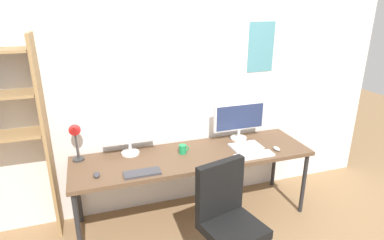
# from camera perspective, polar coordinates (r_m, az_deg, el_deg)

# --- Properties ---
(wall_back) EXTENTS (4.80, 0.11, 2.60)m
(wall_back) POSITION_cam_1_polar(r_m,az_deg,el_deg) (3.45, -1.93, 5.30)
(wall_back) COLOR silver
(wall_back) RESTS_ON ground_plane
(desk) EXTENTS (2.40, 0.68, 0.74)m
(desk) POSITION_cam_1_polar(r_m,az_deg,el_deg) (3.29, 0.28, -6.82)
(desk) COLOR brown
(desk) RESTS_ON ground_plane
(office_chair) EXTENTS (0.54, 0.54, 0.99)m
(office_chair) POSITION_cam_1_polar(r_m,az_deg,el_deg) (2.83, 6.39, -19.02)
(office_chair) COLOR #2D2D33
(office_chair) RESTS_ON ground_plane
(monitor_left) EXTENTS (0.52, 0.18, 0.46)m
(monitor_left) POSITION_cam_1_polar(r_m,az_deg,el_deg) (3.23, -11.07, -1.74)
(monitor_left) COLOR silver
(monitor_left) RESTS_ON desk
(monitor_right) EXTENTS (0.59, 0.18, 0.41)m
(monitor_right) POSITION_cam_1_polar(r_m,az_deg,el_deg) (3.57, 8.35, 0.18)
(monitor_right) COLOR silver
(monitor_right) RESTS_ON desk
(desk_lamp) EXTENTS (0.11, 0.15, 0.41)m
(desk_lamp) POSITION_cam_1_polar(r_m,az_deg,el_deg) (3.21, -19.89, -2.51)
(desk_lamp) COLOR #333333
(desk_lamp) RESTS_ON desk
(keyboard_left) EXTENTS (0.33, 0.13, 0.02)m
(keyboard_left) POSITION_cam_1_polar(r_m,az_deg,el_deg) (2.95, -8.77, -9.20)
(keyboard_left) COLOR #38383D
(keyboard_left) RESTS_ON desk
(keyboard_right) EXTENTS (0.40, 0.13, 0.02)m
(keyboard_right) POSITION_cam_1_polar(r_m,az_deg,el_deg) (3.28, 10.94, -6.12)
(keyboard_right) COLOR silver
(keyboard_right) RESTS_ON desk
(mouse_left_side) EXTENTS (0.06, 0.10, 0.03)m
(mouse_left_side) POSITION_cam_1_polar(r_m,az_deg,el_deg) (3.46, 14.66, -4.89)
(mouse_left_side) COLOR silver
(mouse_left_side) RESTS_ON desk
(mouse_right_side) EXTENTS (0.06, 0.10, 0.03)m
(mouse_right_side) POSITION_cam_1_polar(r_m,az_deg,el_deg) (2.99, -16.46, -9.23)
(mouse_right_side) COLOR #38383D
(mouse_right_side) RESTS_ON desk
(laptop_closed) EXTENTS (0.32, 0.22, 0.02)m
(laptop_closed) POSITION_cam_1_polar(r_m,az_deg,el_deg) (3.45, 9.45, -4.65)
(laptop_closed) COLOR silver
(laptop_closed) RESTS_ON desk
(coffee_mug) EXTENTS (0.11, 0.08, 0.09)m
(coffee_mug) POSITION_cam_1_polar(r_m,az_deg,el_deg) (3.27, -1.63, -5.15)
(coffee_mug) COLOR #1E8C4C
(coffee_mug) RESTS_ON desk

